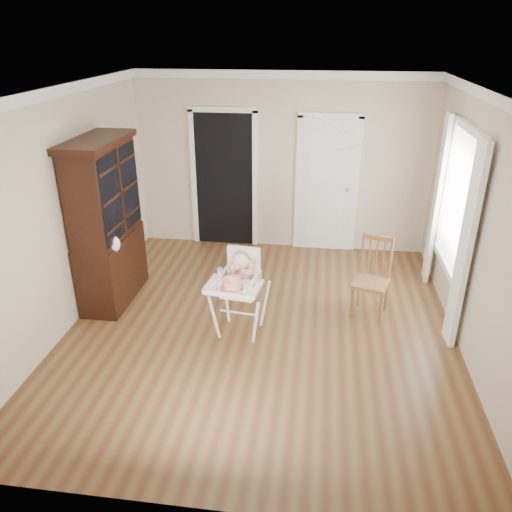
# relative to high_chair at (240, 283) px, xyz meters

# --- Properties ---
(floor) EXTENTS (5.00, 5.00, 0.00)m
(floor) POSITION_rel_high_chair_xyz_m (0.23, 0.11, -0.64)
(floor) COLOR #54321C
(floor) RESTS_ON ground
(ceiling) EXTENTS (5.00, 5.00, 0.00)m
(ceiling) POSITION_rel_high_chair_xyz_m (0.23, 0.11, 2.06)
(ceiling) COLOR white
(ceiling) RESTS_ON wall_back
(wall_back) EXTENTS (4.50, 0.00, 4.50)m
(wall_back) POSITION_rel_high_chair_xyz_m (0.23, 2.61, 0.71)
(wall_back) COLOR #C1B197
(wall_back) RESTS_ON floor
(wall_left) EXTENTS (0.00, 5.00, 5.00)m
(wall_left) POSITION_rel_high_chair_xyz_m (-2.02, 0.11, 0.71)
(wall_left) COLOR #C1B197
(wall_left) RESTS_ON floor
(wall_right) EXTENTS (0.00, 5.00, 5.00)m
(wall_right) POSITION_rel_high_chair_xyz_m (2.48, 0.11, 0.71)
(wall_right) COLOR #C1B197
(wall_right) RESTS_ON floor
(crown_molding) EXTENTS (4.50, 5.00, 0.12)m
(crown_molding) POSITION_rel_high_chair_xyz_m (0.23, 0.11, 2.00)
(crown_molding) COLOR white
(crown_molding) RESTS_ON ceiling
(doorway) EXTENTS (1.06, 0.05, 2.22)m
(doorway) POSITION_rel_high_chair_xyz_m (-0.67, 2.60, 0.47)
(doorway) COLOR black
(doorway) RESTS_ON wall_back
(closet_door) EXTENTS (0.96, 0.09, 2.13)m
(closet_door) POSITION_rel_high_chair_xyz_m (0.93, 2.59, 0.39)
(closet_door) COLOR white
(closet_door) RESTS_ON wall_back
(window_right) EXTENTS (0.13, 1.84, 2.30)m
(window_right) POSITION_rel_high_chair_xyz_m (2.41, 0.91, 0.65)
(window_right) COLOR white
(window_right) RESTS_ON wall_right
(high_chair) EXTENTS (0.66, 0.79, 1.03)m
(high_chair) POSITION_rel_high_chair_xyz_m (0.00, 0.00, 0.00)
(high_chair) COLOR white
(high_chair) RESTS_ON floor
(baby) EXTENTS (0.28, 0.23, 0.42)m
(baby) POSITION_rel_high_chair_xyz_m (0.00, 0.03, 0.13)
(baby) COLOR beige
(baby) RESTS_ON high_chair
(cake) EXTENTS (0.26, 0.26, 0.12)m
(cake) POSITION_rel_high_chair_xyz_m (-0.04, -0.27, 0.14)
(cake) COLOR silver
(cake) RESTS_ON high_chair
(sippy_cup) EXTENTS (0.07, 0.07, 0.16)m
(sippy_cup) POSITION_rel_high_chair_xyz_m (-0.21, -0.07, 0.15)
(sippy_cup) COLOR pink
(sippy_cup) RESTS_ON high_chair
(china_cabinet) EXTENTS (0.55, 1.24, 2.10)m
(china_cabinet) POSITION_rel_high_chair_xyz_m (-1.76, 0.59, 0.41)
(china_cabinet) COLOR black
(china_cabinet) RESTS_ON floor
(dining_chair) EXTENTS (0.50, 0.50, 0.99)m
(dining_chair) POSITION_rel_high_chair_xyz_m (1.52, 0.62, -0.18)
(dining_chair) COLOR brown
(dining_chair) RESTS_ON floor
(streamer) EXTENTS (0.36, 0.38, 0.15)m
(streamer) POSITION_rel_high_chair_xyz_m (0.90, 0.55, 1.70)
(streamer) COLOR pink
(streamer) RESTS_ON ceiling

